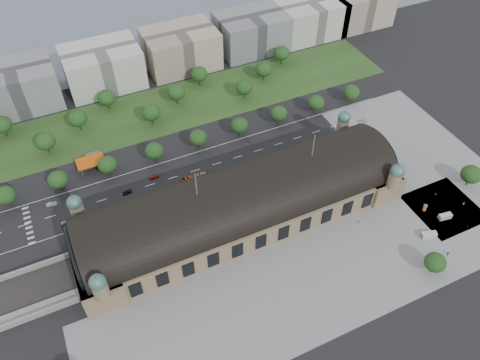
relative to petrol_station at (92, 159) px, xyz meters
name	(u,v)px	position (x,y,z in m)	size (l,w,h in m)	color
ground	(241,218)	(53.91, -65.28, -2.95)	(900.00, 900.00, 0.00)	black
station	(241,203)	(53.91, -65.28, 7.33)	(150.00, 48.40, 44.30)	#8D7457
plaza_south	(308,285)	(63.91, -109.28, -2.95)	(190.00, 48.00, 0.12)	gray
plaza_east	(417,154)	(156.91, -65.28, -2.95)	(56.00, 100.00, 0.12)	gray
road_slab	(173,178)	(33.91, -27.28, -2.95)	(260.00, 26.00, 0.10)	black
grass_belt	(150,113)	(38.91, 27.72, -2.95)	(300.00, 45.00, 0.10)	#26461C
petrol_station	(92,159)	(0.00, 0.00, 0.00)	(14.00, 13.00, 5.05)	#DD520D
office_2	(17,87)	(-26.09, 67.72, 9.05)	(45.00, 32.00, 24.00)	gray
office_3	(103,67)	(23.91, 67.72, 9.05)	(45.00, 32.00, 24.00)	silver
office_4	(181,49)	(73.91, 67.72, 9.05)	(45.00, 32.00, 24.00)	#C1AD97
office_5	(251,32)	(123.91, 67.72, 9.05)	(45.00, 32.00, 24.00)	gray
office_6	(310,18)	(168.91, 67.72, 9.05)	(45.00, 32.00, 24.00)	silver
office_7	(357,7)	(208.91, 67.72, 9.05)	(45.00, 32.00, 24.00)	#C1AD97
tree_row_1	(5,195)	(-42.09, -12.28, 4.48)	(9.60, 9.60, 11.52)	#2D2116
tree_row_2	(58,179)	(-18.09, -12.28, 4.48)	(9.60, 9.60, 11.52)	#2D2116
tree_row_3	(107,165)	(5.91, -12.28, 4.48)	(9.60, 9.60, 11.52)	#2D2116
tree_row_4	(154,151)	(29.91, -12.28, 4.48)	(9.60, 9.60, 11.52)	#2D2116
tree_row_5	(198,138)	(53.91, -12.28, 4.48)	(9.60, 9.60, 11.52)	#2D2116
tree_row_6	(240,125)	(77.91, -12.28, 4.48)	(9.60, 9.60, 11.52)	#2D2116
tree_row_7	(279,114)	(101.91, -12.28, 4.48)	(9.60, 9.60, 11.52)	#2D2116
tree_row_8	(316,103)	(125.91, -12.28, 4.48)	(9.60, 9.60, 11.52)	#2D2116
tree_row_9	(351,92)	(149.91, -12.28, 4.48)	(9.60, 9.60, 11.52)	#2D2116
tree_belt_2	(2,125)	(-38.09, 41.72, 5.10)	(10.40, 10.40, 12.48)	#2D2116
tree_belt_3	(45,141)	(-19.09, 17.72, 5.10)	(10.40, 10.40, 12.48)	#2D2116
tree_belt_4	(78,118)	(-0.09, 29.72, 5.10)	(10.40, 10.40, 12.48)	#2D2116
tree_belt_5	(107,98)	(18.91, 41.72, 5.10)	(10.40, 10.40, 12.48)	#2D2116
tree_belt_6	(151,113)	(37.91, 17.72, 5.10)	(10.40, 10.40, 12.48)	#2D2116
tree_belt_7	(176,92)	(56.91, 29.72, 5.10)	(10.40, 10.40, 12.48)	#2D2116
tree_belt_8	(199,74)	(75.91, 41.72, 5.10)	(10.40, 10.40, 12.48)	#2D2116
tree_belt_9	(244,87)	(94.91, 17.72, 5.10)	(10.40, 10.40, 12.48)	#2D2116
tree_belt_10	(264,69)	(113.91, 29.72, 5.10)	(10.40, 10.40, 12.48)	#2D2116
tree_belt_11	(282,53)	(132.91, 41.72, 5.10)	(10.40, 10.40, 12.48)	#2D2116
tree_plaza_ne	(471,174)	(163.91, -93.28, 4.48)	(10.00, 10.00, 11.69)	#2D2116
tree_plaza_s	(435,262)	(113.91, -125.28, 3.86)	(9.00, 9.00, 10.64)	#2D2116
traffic_car_1	(51,204)	(-24.35, -20.05, -2.16)	(1.67, 4.78, 1.58)	#999EA2
traffic_car_2	(127,192)	(10.24, -27.77, -2.29)	(2.20, 4.77, 1.32)	black
traffic_car_3	(155,177)	(25.72, -23.35, -2.21)	(2.06, 5.08, 1.47)	maroon
traffic_car_6	(362,121)	(145.87, -31.05, -2.24)	(2.34, 5.08, 1.41)	white
parked_car_0	(94,223)	(-8.44, -40.28, -2.15)	(1.68, 4.83, 1.59)	black
parked_car_1	(131,211)	(8.85, -40.28, -2.13)	(2.72, 5.91, 1.64)	maroon
parked_car_2	(127,216)	(6.45, -42.49, -2.31)	(1.78, 4.37, 1.27)	#1A264A
parked_car_3	(113,224)	(-1.01, -44.28, -2.17)	(1.85, 4.59, 1.56)	#505357
parked_car_4	(156,203)	(20.92, -40.28, -2.17)	(1.66, 4.75, 1.56)	silver
parked_car_5	(179,195)	(32.75, -40.28, -2.26)	(2.29, 4.97, 1.38)	gray
parked_car_6	(185,193)	(35.91, -40.30, -2.14)	(2.28, 5.60, 1.63)	black
bus_west	(191,179)	(41.73, -33.28, -1.42)	(2.57, 10.99, 3.06)	#BE3F1E
bus_mid	(198,177)	(45.24, -33.28, -1.50)	(2.44, 10.43, 2.90)	beige
bus_east	(269,161)	(82.71, -38.28, -1.39)	(2.62, 11.22, 3.12)	beige
van_east	(444,217)	(138.96, -105.26, -1.69)	(6.36, 3.32, 2.63)	#BBBBBD
van_south	(428,235)	(124.87, -110.55, -1.58)	(7.08, 4.49, 2.86)	silver
advertising_column	(425,208)	(133.91, -97.52, -1.12)	(1.86, 1.86, 3.53)	#B34B2C
pedestrian_0	(359,222)	(101.63, -91.16, -2.12)	(0.82, 0.47, 1.67)	gray
pedestrian_2	(436,194)	(145.32, -92.33, -2.00)	(0.93, 0.53, 1.91)	gray
pedestrian_3	(468,226)	(145.03, -113.89, -2.11)	(0.98, 0.47, 1.67)	gray
pedestrian_4	(448,254)	(126.11, -121.79, -2.00)	(1.23, 0.53, 1.90)	gray
pedestrian_5	(464,203)	(153.25, -102.65, -1.98)	(0.95, 0.54, 1.94)	gray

